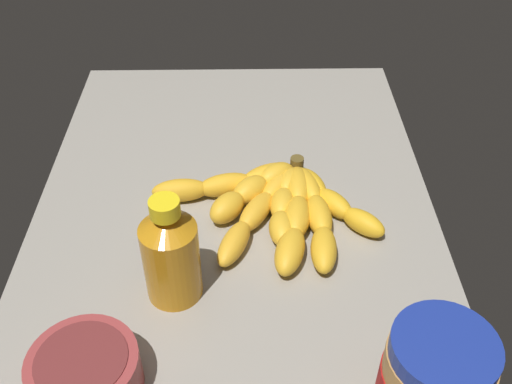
% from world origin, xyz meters
% --- Properties ---
extents(ground_plane, '(0.94, 0.56, 0.05)m').
position_xyz_m(ground_plane, '(0.00, 0.00, -0.02)').
color(ground_plane, gray).
extents(banana_bunch, '(0.23, 0.33, 0.04)m').
position_xyz_m(banana_bunch, '(-0.06, 0.06, 0.02)').
color(banana_bunch, gold).
rests_on(banana_bunch, ground_plane).
extents(honey_bottle, '(0.07, 0.07, 0.15)m').
position_xyz_m(honey_bottle, '(0.08, -0.07, 0.07)').
color(honey_bottle, orange).
rests_on(honey_bottle, ground_plane).
extents(small_bowl, '(0.11, 0.11, 0.05)m').
position_xyz_m(small_bowl, '(0.21, -0.15, 0.03)').
color(small_bowl, '#993838').
rests_on(small_bowl, ground_plane).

